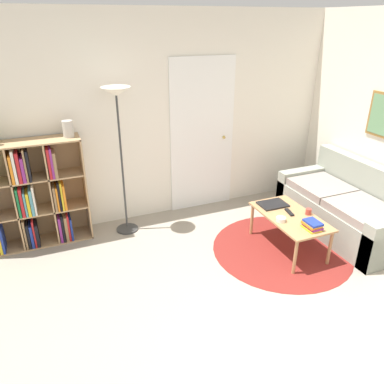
{
  "coord_description": "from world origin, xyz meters",
  "views": [
    {
      "loc": [
        -1.38,
        -1.68,
        2.46
      ],
      "look_at": [
        -0.06,
        1.53,
        0.85
      ],
      "focal_mm": 35.0,
      "sensor_mm": 36.0,
      "label": 1
    }
  ],
  "objects_px": {
    "bowl": "(281,219)",
    "cup": "(308,212)",
    "floor_lamp": "(118,111)",
    "laptop": "(273,204)",
    "couch": "(347,209)",
    "bookshelf": "(29,197)",
    "coffee_table": "(290,219)",
    "vase_on_shelf": "(68,129)"
  },
  "relations": [
    {
      "from": "vase_on_shelf",
      "to": "coffee_table",
      "type": "bearing_deg",
      "value": -29.69
    },
    {
      "from": "couch",
      "to": "vase_on_shelf",
      "type": "xyz_separation_m",
      "value": [
        -3.13,
        1.16,
        1.06
      ]
    },
    {
      "from": "couch",
      "to": "vase_on_shelf",
      "type": "height_order",
      "value": "vase_on_shelf"
    },
    {
      "from": "bookshelf",
      "to": "vase_on_shelf",
      "type": "xyz_separation_m",
      "value": [
        0.53,
        -0.0,
        0.75
      ]
    },
    {
      "from": "couch",
      "to": "vase_on_shelf",
      "type": "relative_size",
      "value": 9.18
    },
    {
      "from": "bookshelf",
      "to": "couch",
      "type": "xyz_separation_m",
      "value": [
        3.66,
        -1.16,
        -0.32
      ]
    },
    {
      "from": "floor_lamp",
      "to": "coffee_table",
      "type": "xyz_separation_m",
      "value": [
        1.64,
        -1.14,
        -1.13
      ]
    },
    {
      "from": "floor_lamp",
      "to": "vase_on_shelf",
      "type": "height_order",
      "value": "floor_lamp"
    },
    {
      "from": "couch",
      "to": "cup",
      "type": "xyz_separation_m",
      "value": [
        -0.74,
        -0.15,
        0.18
      ]
    },
    {
      "from": "bowl",
      "to": "couch",
      "type": "bearing_deg",
      "value": 8.26
    },
    {
      "from": "floor_lamp",
      "to": "laptop",
      "type": "height_order",
      "value": "floor_lamp"
    },
    {
      "from": "couch",
      "to": "coffee_table",
      "type": "distance_m",
      "value": 0.95
    },
    {
      "from": "floor_lamp",
      "to": "bowl",
      "type": "distance_m",
      "value": 2.17
    },
    {
      "from": "couch",
      "to": "coffee_table",
      "type": "height_order",
      "value": "couch"
    },
    {
      "from": "coffee_table",
      "to": "couch",
      "type": "bearing_deg",
      "value": 5.55
    },
    {
      "from": "floor_lamp",
      "to": "bowl",
      "type": "relative_size",
      "value": 17.07
    },
    {
      "from": "floor_lamp",
      "to": "couch",
      "type": "xyz_separation_m",
      "value": [
        2.58,
        -1.05,
        -1.23
      ]
    },
    {
      "from": "floor_lamp",
      "to": "vase_on_shelf",
      "type": "relative_size",
      "value": 9.65
    },
    {
      "from": "bowl",
      "to": "cup",
      "type": "distance_m",
      "value": 0.38
    },
    {
      "from": "laptop",
      "to": "couch",
      "type": "bearing_deg",
      "value": -11.88
    },
    {
      "from": "bookshelf",
      "to": "coffee_table",
      "type": "height_order",
      "value": "bookshelf"
    },
    {
      "from": "coffee_table",
      "to": "laptop",
      "type": "distance_m",
      "value": 0.31
    },
    {
      "from": "couch",
      "to": "bowl",
      "type": "height_order",
      "value": "couch"
    },
    {
      "from": "coffee_table",
      "to": "bowl",
      "type": "relative_size",
      "value": 9.1
    },
    {
      "from": "coffee_table",
      "to": "vase_on_shelf",
      "type": "xyz_separation_m",
      "value": [
        -2.19,
        1.25,
        0.96
      ]
    },
    {
      "from": "bowl",
      "to": "vase_on_shelf",
      "type": "bearing_deg",
      "value": 146.71
    },
    {
      "from": "floor_lamp",
      "to": "coffee_table",
      "type": "relative_size",
      "value": 1.87
    },
    {
      "from": "couch",
      "to": "bowl",
      "type": "bearing_deg",
      "value": -171.74
    },
    {
      "from": "floor_lamp",
      "to": "cup",
      "type": "relative_size",
      "value": 25.41
    },
    {
      "from": "bookshelf",
      "to": "laptop",
      "type": "relative_size",
      "value": 3.81
    },
    {
      "from": "bowl",
      "to": "floor_lamp",
      "type": "bearing_deg",
      "value": 140.37
    },
    {
      "from": "bowl",
      "to": "cup",
      "type": "relative_size",
      "value": 1.49
    },
    {
      "from": "bowl",
      "to": "vase_on_shelf",
      "type": "xyz_separation_m",
      "value": [
        -2.01,
        1.32,
        0.89
      ]
    },
    {
      "from": "vase_on_shelf",
      "to": "bowl",
      "type": "bearing_deg",
      "value": -33.29
    },
    {
      "from": "bookshelf",
      "to": "couch",
      "type": "bearing_deg",
      "value": -17.55
    },
    {
      "from": "vase_on_shelf",
      "to": "bookshelf",
      "type": "bearing_deg",
      "value": 179.79
    },
    {
      "from": "bookshelf",
      "to": "cup",
      "type": "relative_size",
      "value": 17.88
    },
    {
      "from": "coffee_table",
      "to": "cup",
      "type": "relative_size",
      "value": 13.56
    },
    {
      "from": "cup",
      "to": "vase_on_shelf",
      "type": "bearing_deg",
      "value": 151.37
    },
    {
      "from": "coffee_table",
      "to": "bowl",
      "type": "height_order",
      "value": "bowl"
    },
    {
      "from": "laptop",
      "to": "vase_on_shelf",
      "type": "distance_m",
      "value": 2.52
    },
    {
      "from": "couch",
      "to": "coffee_table",
      "type": "bearing_deg",
      "value": -174.45
    }
  ]
}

